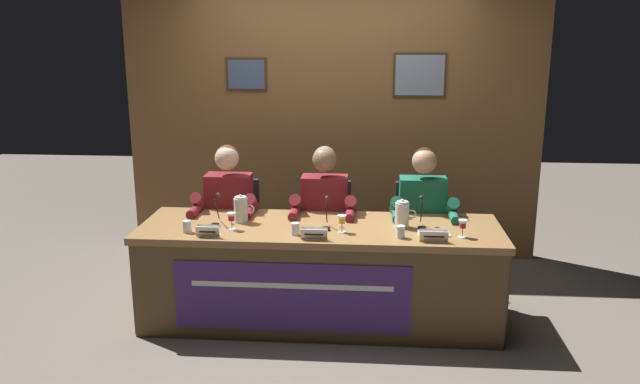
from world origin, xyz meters
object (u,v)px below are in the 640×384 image
nameplate_left (208,231)px  juice_glass_left (231,218)px  panelist_left (227,211)px  chair_left (234,236)px  microphone_right (422,218)px  juice_glass_right (463,225)px  chair_center (326,239)px  panelist_right (423,215)px  water_cup_right (401,232)px  nameplate_right (434,236)px  microphone_center (326,218)px  water_cup_center (295,229)px  nameplate_center (314,234)px  water_pitcher_left_side (241,210)px  juice_glass_center (342,221)px  panelist_center (324,213)px  water_cup_left (187,227)px  microphone_left (216,215)px  water_pitcher_right_side (402,214)px  conference_table (318,262)px  chair_right (420,241)px  document_stack_right (434,233)px

nameplate_left → juice_glass_left: 0.21m
panelist_left → chair_left: bearing=90.0°
microphone_right → juice_glass_right: bearing=-36.4°
chair_center → panelist_right: panelist_right is taller
juice_glass_left → water_cup_right: (1.18, -0.09, -0.05)m
nameplate_right → microphone_center: bearing=162.3°
panelist_left → water_cup_center: 0.86m
nameplate_center → microphone_right: (0.74, 0.31, 0.03)m
nameplate_right → water_pitcher_left_side: size_ratio=0.90×
panelist_left → juice_glass_right: (1.75, -0.57, 0.10)m
juice_glass_center → juice_glass_left: bearing=179.9°
nameplate_center → nameplate_right: same height
nameplate_left → water_pitcher_left_side: water_pitcher_left_side is taller
chair_center → juice_glass_right: bearing=-38.1°
panelist_center → microphone_right: panelist_center is taller
water_cup_left → microphone_center: (0.96, 0.17, 0.04)m
microphone_left → water_cup_center: microphone_left is taller
microphone_left → water_pitcher_left_side: (0.17, 0.08, 0.02)m
juice_glass_right → microphone_right: 0.32m
microphone_right → water_pitcher_right_side: size_ratio=1.03×
chair_center → panelist_center: size_ratio=0.73×
nameplate_right → water_cup_left: bearing=177.8°
nameplate_left → microphone_right: bearing=12.0°
conference_table → juice_glass_center: size_ratio=20.90×
chair_right → panelist_left: bearing=-172.6°
chair_center → water_pitcher_right_side: size_ratio=4.27×
panelist_right → chair_right: bearing=90.0°
juice_glass_center → microphone_right: microphone_right is taller
microphone_left → microphone_right: (1.47, 0.04, 0.00)m
microphone_right → panelist_right: bearing=83.7°
water_cup_right → microphone_center: bearing=161.6°
water_cup_left → juice_glass_center: (1.07, 0.09, 0.05)m
conference_table → panelist_right: bearing=32.4°
conference_table → nameplate_left: size_ratio=16.08×
panelist_left → microphone_right: bearing=-14.3°
water_cup_center → conference_table: bearing=38.0°
chair_left → water_cup_center: (0.61, -0.80, 0.33)m
conference_table → chair_center: size_ratio=2.89×
chair_right → water_pitcher_left_side: water_pitcher_left_side is taller
chair_center → document_stack_right: bearing=-41.8°
panelist_left → water_cup_center: bearing=-44.6°
nameplate_right → document_stack_right: bearing=84.3°
microphone_right → water_pitcher_left_side: bearing=178.2°
panelist_left → document_stack_right: panelist_left is taller
juice_glass_left → microphone_center: bearing=7.1°
chair_right → microphone_center: bearing=-138.1°
microphone_left → chair_center: 1.04m
water_cup_center → water_cup_right: same height
chair_right → nameplate_right: 0.94m
chair_left → nameplate_center: (0.75, -0.89, 0.33)m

